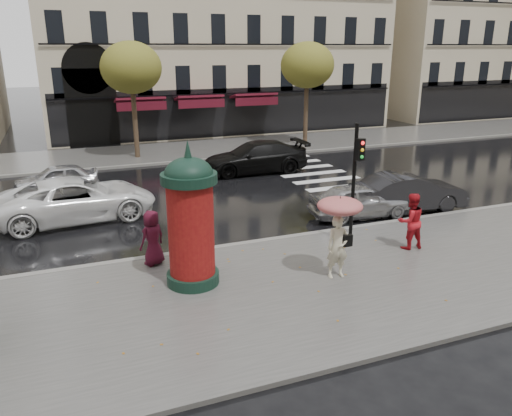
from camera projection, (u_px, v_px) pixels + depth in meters
name	position (u px, v px, depth m)	size (l,w,h in m)	color
ground	(307.00, 280.00, 14.18)	(160.00, 160.00, 0.00)	black
near_sidewalk	(315.00, 285.00, 13.72)	(90.00, 7.00, 0.12)	#474744
far_sidewalk	(168.00, 152.00, 30.99)	(90.00, 6.00, 0.12)	#474744
near_kerb	(266.00, 241.00, 16.81)	(90.00, 0.25, 0.14)	slate
far_kerb	(179.00, 162.00, 28.33)	(90.00, 0.25, 0.14)	slate
zebra_crossing	(327.00, 180.00, 24.76)	(3.60, 11.75, 0.01)	silver
tree_far_left	(131.00, 68.00, 27.83)	(3.40, 3.40, 6.64)	#38281C
tree_far_right	(307.00, 66.00, 31.65)	(3.40, 3.40, 6.64)	#38281C
woman_umbrella	(339.00, 224.00, 13.63)	(1.24, 1.24, 2.39)	beige
woman_red	(411.00, 221.00, 15.84)	(0.89, 0.69, 1.83)	red
man_burgundy	(152.00, 238.00, 14.66)	(0.82, 0.53, 1.67)	#430D1E
morris_column	(191.00, 217.00, 13.17)	(1.47, 1.47, 3.97)	black
traffic_light	(356.00, 173.00, 15.81)	(0.27, 0.38, 3.95)	black
car_silver	(359.00, 201.00, 19.21)	(1.57, 3.90, 1.33)	#ADAEB2
car_darkgrey	(408.00, 192.00, 19.97)	(1.61, 4.62, 1.52)	black
car_white	(77.00, 199.00, 18.88)	(2.68, 5.81, 1.61)	white
car_black	(255.00, 157.00, 26.05)	(2.25, 5.55, 1.61)	black
car_far_silver	(57.00, 178.00, 22.59)	(1.47, 3.66, 1.25)	silver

